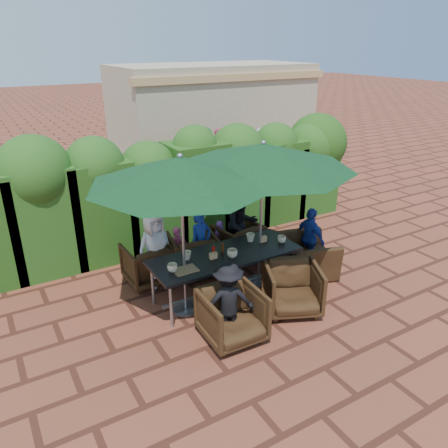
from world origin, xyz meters
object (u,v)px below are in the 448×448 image
chair_far_left (148,261)px  chair_near_left (232,313)px  dining_table (225,258)px  umbrella_left (180,171)px  chair_near_right (292,286)px  chair_far_mid (193,252)px  chair_far_right (238,240)px  chair_end_right (307,250)px  umbrella_right (263,156)px

chair_far_left → chair_near_left: 2.10m
dining_table → umbrella_left: umbrella_left is taller
umbrella_left → chair_near_right: bearing=-30.9°
chair_far_mid → chair_far_right: chair_far_mid is taller
chair_far_left → chair_near_right: 2.49m
umbrella_left → dining_table: bearing=3.4°
chair_far_right → chair_end_right: size_ratio=0.79×
umbrella_left → chair_far_left: umbrella_left is taller
umbrella_left → umbrella_right: size_ratio=0.91×
chair_far_mid → chair_end_right: 2.02m
umbrella_left → chair_far_left: 2.14m
dining_table → chair_near_left: 1.16m
chair_end_right → chair_near_left: bearing=131.1°
dining_table → chair_far_left: chair_far_left is taller
umbrella_left → umbrella_right: (1.44, 0.11, 0.00)m
chair_near_right → chair_end_right: bearing=63.9°
chair_far_mid → chair_end_right: size_ratio=0.82×
dining_table → chair_far_left: (-0.91, 1.05, -0.29)m
chair_near_right → umbrella_left: bearing=173.6°
chair_near_left → chair_end_right: (2.14, 0.94, 0.03)m
dining_table → chair_near_right: bearing=-53.0°
chair_near_right → dining_table: bearing=151.5°
umbrella_left → umbrella_right: 1.45m
chair_end_right → chair_far_right: bearing=53.5°
chair_far_left → chair_far_right: (1.78, -0.05, 0.01)m
chair_end_right → chair_far_mid: bearing=78.0°
chair_near_left → umbrella_left: bearing=106.4°
umbrella_right → chair_end_right: umbrella_right is taller
umbrella_right → chair_near_left: bearing=-138.1°
chair_end_right → chair_near_right: bearing=146.7°
umbrella_right → chair_end_right: 2.02m
umbrella_right → chair_far_mid: bearing=133.8°
dining_table → chair_far_right: (0.87, 0.99, -0.28)m
chair_far_mid → chair_near_left: size_ratio=1.01×
chair_far_left → chair_end_right: size_ratio=0.77×
dining_table → chair_near_left: bearing=-115.7°
chair_far_left → chair_near_left: chair_near_left is taller
umbrella_right → chair_end_right: size_ratio=2.88×
umbrella_right → chair_far_right: 2.05m
dining_table → chair_far_mid: bearing=96.9°
chair_near_left → chair_near_right: bearing=8.7°
umbrella_right → chair_near_right: umbrella_right is taller
dining_table → umbrella_right: (0.71, 0.06, 1.54)m
umbrella_left → chair_near_left: (0.25, -0.97, -1.81)m
chair_near_left → chair_end_right: 2.33m
umbrella_right → chair_near_left: 2.42m
chair_far_right → umbrella_right: bearing=72.9°
chair_far_mid → dining_table: bearing=108.3°
chair_far_right → chair_near_right: 1.89m
chair_near_right → chair_end_right: chair_end_right is taller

